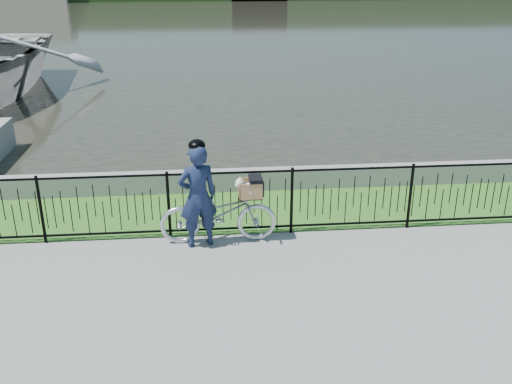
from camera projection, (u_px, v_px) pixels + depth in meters
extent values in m
plane|color=gray|center=(237.00, 286.00, 7.99)|extent=(120.00, 120.00, 0.00)
cube|color=#336720|center=(228.00, 210.00, 10.39)|extent=(60.00, 2.00, 0.01)
plane|color=#2A2A20|center=(207.00, 27.00, 38.39)|extent=(120.00, 120.00, 0.00)
cube|color=gray|center=(226.00, 180.00, 11.23)|extent=(60.00, 0.30, 0.40)
imported|color=silver|center=(218.00, 213.00, 9.08)|extent=(1.86, 0.65, 0.98)
cube|color=black|center=(250.00, 197.00, 9.02)|extent=(0.38, 0.18, 0.02)
cube|color=#A1774A|center=(250.00, 196.00, 9.02)|extent=(0.36, 0.31, 0.01)
cube|color=#A1774A|center=(250.00, 185.00, 9.11)|extent=(0.36, 0.02, 0.27)
cube|color=#A1774A|center=(251.00, 192.00, 8.84)|extent=(0.36, 0.02, 0.27)
cube|color=#A1774A|center=(261.00, 189.00, 8.99)|extent=(0.02, 0.31, 0.27)
cube|color=#A1774A|center=(239.00, 189.00, 8.96)|extent=(0.02, 0.31, 0.27)
cube|color=black|center=(255.00, 179.00, 8.91)|extent=(0.20, 0.32, 0.06)
cube|color=black|center=(263.00, 187.00, 8.98)|extent=(0.02, 0.32, 0.22)
ellipsoid|color=silver|center=(249.00, 189.00, 8.97)|extent=(0.31, 0.22, 0.20)
sphere|color=silver|center=(240.00, 183.00, 8.89)|extent=(0.15, 0.15, 0.15)
sphere|color=silver|center=(237.00, 185.00, 8.88)|extent=(0.07, 0.07, 0.07)
sphere|color=black|center=(235.00, 186.00, 8.87)|extent=(0.02, 0.02, 0.02)
cone|color=#A47B44|center=(240.00, 178.00, 8.93)|extent=(0.06, 0.08, 0.08)
cone|color=#A47B44|center=(242.00, 180.00, 8.84)|extent=(0.06, 0.08, 0.08)
imported|color=#172040|center=(198.00, 196.00, 8.83)|extent=(0.69, 0.54, 1.67)
ellipsoid|color=black|center=(196.00, 146.00, 8.52)|extent=(0.26, 0.29, 0.18)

